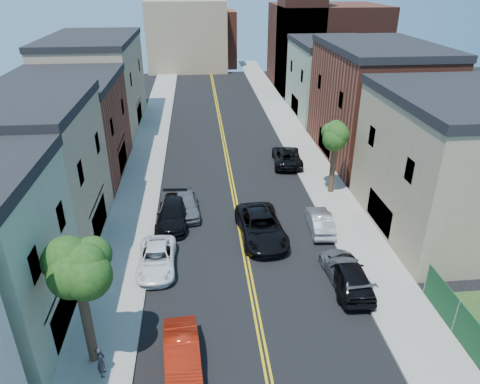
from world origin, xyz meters
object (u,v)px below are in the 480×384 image
object	(u,v)px
red_sedan	(182,356)
dark_car_right_far	(287,156)
white_pickup	(157,259)
pedestrian_left	(101,362)
black_car_right	(349,276)
black_car_left	(173,214)
black_suv_lane	(261,227)
grey_car_left	(186,205)
grey_car_right	(345,270)
silver_car_right	(320,221)

from	to	relation	value
red_sedan	dark_car_right_far	size ratio (longest dim) A/B	0.83
white_pickup	pedestrian_left	bearing A→B (deg)	-103.44
red_sedan	black_car_right	bearing A→B (deg)	23.37
white_pickup	black_car_right	xyz separation A→B (m)	(11.00, -2.95, 0.16)
white_pickup	dark_car_right_far	distance (m)	18.92
red_sedan	dark_car_right_far	world-z (taller)	dark_car_right_far
white_pickup	black_car_left	world-z (taller)	black_car_left
black_car_right	black_suv_lane	bearing A→B (deg)	-51.89
dark_car_right_far	black_car_left	bearing A→B (deg)	49.61
grey_car_left	black_car_right	bearing A→B (deg)	-50.86
white_pickup	black_suv_lane	world-z (taller)	black_suv_lane
black_suv_lane	pedestrian_left	xyz separation A→B (m)	(-8.60, -10.75, 0.07)
black_car_left	grey_car_right	bearing A→B (deg)	-33.88
black_car_left	silver_car_right	world-z (taller)	black_car_left
grey_car_left	black_car_right	world-z (taller)	black_car_right
grey_car_left	silver_car_right	bearing A→B (deg)	-24.19
silver_car_right	black_suv_lane	world-z (taller)	black_suv_lane
grey_car_right	black_suv_lane	xyz separation A→B (m)	(-4.23, 5.06, 0.16)
red_sedan	grey_car_left	world-z (taller)	grey_car_left
black_car_right	dark_car_right_far	xyz separation A→B (m)	(0.00, 18.35, -0.06)
silver_car_right	pedestrian_left	size ratio (longest dim) A/B	2.68
grey_car_right	black_suv_lane	distance (m)	6.60
grey_car_right	black_suv_lane	bearing A→B (deg)	-53.57
white_pickup	pedestrian_left	size ratio (longest dim) A/B	3.06
dark_car_right_far	black_suv_lane	size ratio (longest dim) A/B	0.89
grey_car_right	black_car_right	distance (m)	0.70
black_car_left	silver_car_right	distance (m)	10.43
grey_car_right	pedestrian_left	world-z (taller)	pedestrian_left
black_suv_lane	pedestrian_left	distance (m)	13.76
grey_car_right	black_suv_lane	world-z (taller)	black_suv_lane
white_pickup	black_car_left	bearing A→B (deg)	81.48
red_sedan	pedestrian_left	xyz separation A→B (m)	(-3.52, -0.13, 0.18)
black_suv_lane	red_sedan	bearing A→B (deg)	-119.17
pedestrian_left	grey_car_right	bearing A→B (deg)	-68.50
dark_car_right_far	black_suv_lane	distance (m)	13.29
white_pickup	grey_car_left	distance (m)	6.85
black_suv_lane	grey_car_right	bearing A→B (deg)	-53.80
grey_car_right	dark_car_right_far	world-z (taller)	dark_car_right_far
pedestrian_left	black_car_right	bearing A→B (deg)	-71.11
silver_car_right	pedestrian_left	bearing A→B (deg)	45.75
black_car_left	pedestrian_left	size ratio (longest dim) A/B	3.40
grey_car_right	dark_car_right_far	bearing A→B (deg)	-93.41
black_car_right	dark_car_right_far	size ratio (longest dim) A/B	0.88
grey_car_left	grey_car_right	world-z (taller)	grey_car_left
grey_car_left	black_car_left	size ratio (longest dim) A/B	0.85
grey_car_left	pedestrian_left	size ratio (longest dim) A/B	2.90
black_car_right	silver_car_right	xyz separation A→B (m)	(0.00, 6.35, -0.13)
black_car_left	dark_car_right_far	size ratio (longest dim) A/B	0.97
grey_car_right	white_pickup	bearing A→B (deg)	-15.05
red_sedan	pedestrian_left	distance (m)	3.53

